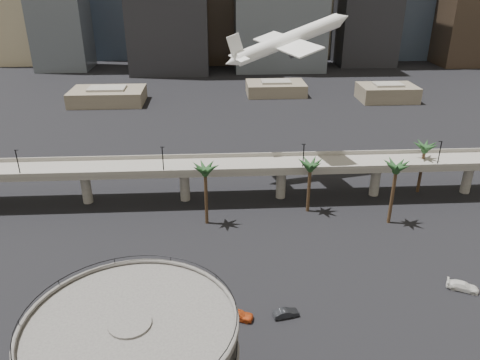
{
  "coord_description": "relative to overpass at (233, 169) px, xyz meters",
  "views": [
    {
      "loc": [
        -4.04,
        -41.36,
        48.98
      ],
      "look_at": [
        0.01,
        28.0,
        17.06
      ],
      "focal_mm": 35.0,
      "sensor_mm": 36.0,
      "label": 1
    }
  ],
  "objects": [
    {
      "name": "overpass",
      "position": [
        0.0,
        0.0,
        0.0
      ],
      "size": [
        130.0,
        9.3,
        14.7
      ],
      "color": "gray",
      "rests_on": "ground"
    },
    {
      "name": "low_buildings",
      "position": [
        6.89,
        87.3,
        -4.48
      ],
      "size": [
        135.0,
        27.5,
        6.8
      ],
      "color": "#655B4A",
      "rests_on": "ground"
    },
    {
      "name": "car_a",
      "position": [
        -1.12,
        -40.57,
        -6.54
      ],
      "size": [
        5.05,
        3.1,
        1.6
      ],
      "primitive_type": "imported",
      "rotation": [
        0.0,
        0.0,
        1.3
      ],
      "color": "#CB4F1D",
      "rests_on": "ground"
    },
    {
      "name": "car_b",
      "position": [
        6.27,
        -40.46,
        -6.68
      ],
      "size": [
        4.23,
        2.21,
        1.33
      ],
      "primitive_type": "imported",
      "rotation": [
        0.0,
        0.0,
        1.78
      ],
      "color": "#212327",
      "rests_on": "ground"
    },
    {
      "name": "car_c",
      "position": [
        36.47,
        -35.7,
        -6.61
      ],
      "size": [
        5.4,
        4.03,
        1.45
      ],
      "primitive_type": "imported",
      "rotation": [
        0.0,
        0.0,
        1.12
      ],
      "color": "white",
      "rests_on": "ground"
    },
    {
      "name": "airborne_jet",
      "position": [
        13.31,
        13.17,
        26.08
      ],
      "size": [
        30.86,
        28.06,
        12.34
      ],
      "rotation": [
        0.0,
        -0.3,
        0.26
      ],
      "color": "white",
      "rests_on": "ground"
    },
    {
      "name": "palm_trees",
      "position": [
        21.48,
        -7.53,
        3.96
      ],
      "size": [
        54.4,
        18.4,
        14.0
      ],
      "color": "#45311D",
      "rests_on": "ground"
    }
  ]
}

